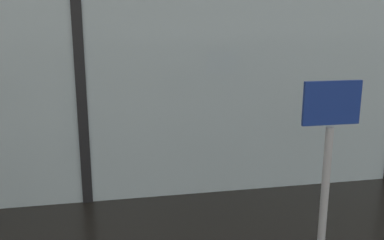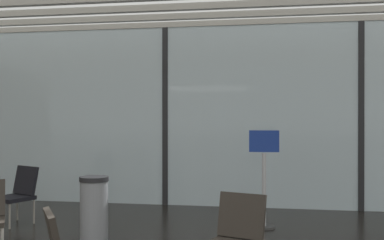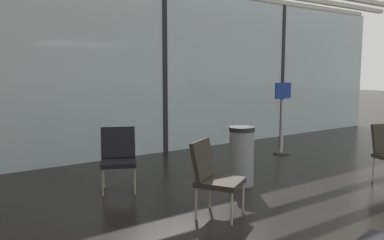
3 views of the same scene
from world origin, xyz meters
TOP-DOWN VIEW (x-y plane):
  - glass_curtain_wall at (0.00, 5.20)m, footprint 14.00×0.08m
  - window_mullion_1 at (0.00, 5.20)m, footprint 0.10×0.12m
  - window_mullion_2 at (3.50, 5.20)m, footprint 0.10×0.12m
  - parked_airplane at (1.22, 10.45)m, footprint 12.19×3.92m
  - lounge_chair_1 at (-1.89, 3.32)m, footprint 0.66×0.68m
  - lounge_chair_3 at (-1.44, 1.76)m, footprint 0.68×0.70m
  - trash_bin at (-0.34, 2.47)m, footprint 0.38×0.38m
  - info_sign at (1.84, 3.65)m, footprint 0.44×0.32m

SIDE VIEW (x-z plane):
  - trash_bin at x=-0.34m, z-range 0.00..0.86m
  - lounge_chair_1 at x=-1.89m, z-range 0.06..0.93m
  - lounge_chair_3 at x=-1.44m, z-range 0.06..0.93m
  - info_sign at x=1.84m, z-range -0.04..1.40m
  - glass_curtain_wall at x=0.00m, z-range 0.00..3.32m
  - window_mullion_1 at x=0.00m, z-range 0.00..3.32m
  - window_mullion_2 at x=3.50m, z-range 0.00..3.32m
  - parked_airplane at x=1.22m, z-range 0.00..3.92m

